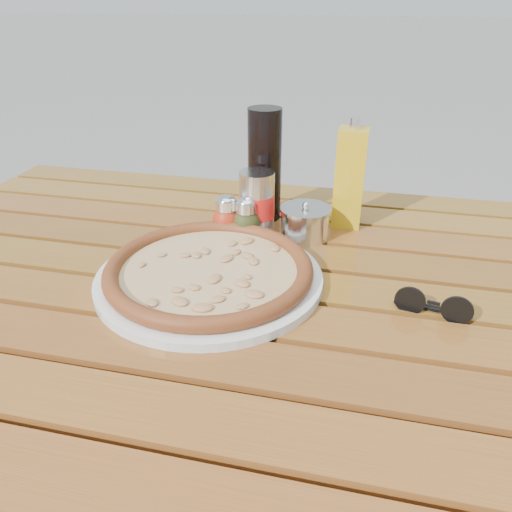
% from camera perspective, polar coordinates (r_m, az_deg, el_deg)
% --- Properties ---
extents(table, '(1.40, 0.90, 0.75)m').
position_cam_1_polar(table, '(0.85, -0.31, -6.93)').
color(table, '#3B1F0D').
rests_on(table, ground).
extents(plate, '(0.47, 0.47, 0.01)m').
position_cam_1_polar(plate, '(0.80, -5.34, -2.49)').
color(plate, silver).
rests_on(plate, table).
extents(pizza, '(0.44, 0.44, 0.03)m').
position_cam_1_polar(pizza, '(0.79, -5.39, -1.51)').
color(pizza, beige).
rests_on(pizza, plate).
extents(pepper_shaker, '(0.07, 0.07, 0.08)m').
position_cam_1_polar(pepper_shaker, '(0.94, -3.36, 4.48)').
color(pepper_shaker, red).
rests_on(pepper_shaker, table).
extents(oregano_shaker, '(0.06, 0.06, 0.08)m').
position_cam_1_polar(oregano_shaker, '(0.93, -1.11, 4.23)').
color(oregano_shaker, '#383D18').
rests_on(oregano_shaker, table).
extents(dark_bottle, '(0.08, 0.08, 0.22)m').
position_cam_1_polar(dark_bottle, '(0.99, 0.98, 10.34)').
color(dark_bottle, black).
rests_on(dark_bottle, table).
extents(soda_can, '(0.07, 0.07, 0.12)m').
position_cam_1_polar(soda_can, '(0.94, 0.10, 6.03)').
color(soda_can, silver).
rests_on(soda_can, table).
extents(olive_oil_cruet, '(0.06, 0.06, 0.21)m').
position_cam_1_polar(olive_oil_cruet, '(0.98, 10.69, 8.78)').
color(olive_oil_cruet, gold).
rests_on(olive_oil_cruet, table).
extents(parmesan_tin, '(0.13, 0.13, 0.07)m').
position_cam_1_polar(parmesan_tin, '(0.94, 5.64, 3.88)').
color(parmesan_tin, silver).
rests_on(parmesan_tin, table).
extents(sunglasses, '(0.11, 0.04, 0.04)m').
position_cam_1_polar(sunglasses, '(0.76, 19.59, -5.39)').
color(sunglasses, black).
rests_on(sunglasses, table).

